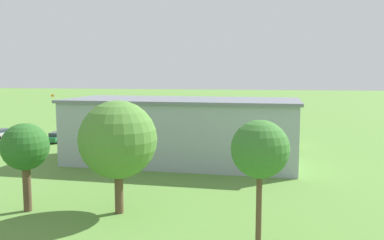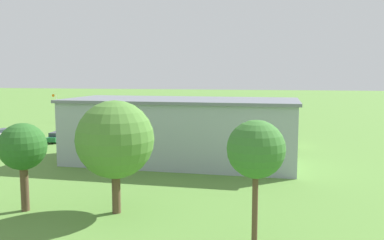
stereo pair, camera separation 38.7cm
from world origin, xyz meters
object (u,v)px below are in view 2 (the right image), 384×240
object	(u,v)px
car_silver	(2,133)
person_beside_truck	(142,137)
car_yellow	(96,138)
hangar	(181,131)
person_walking_on_apron	(114,140)
car_white	(19,136)
truck_box_grey	(287,136)
tree_at_field_edge	(23,148)
tree_behind_hangar_right	(115,140)
biplane	(192,110)
person_at_fence_line	(142,136)
person_watching_takeoff	(197,135)
windsock	(54,97)
person_by_parked_cars	(238,139)
car_green	(57,137)
tree_by_windsock	(256,150)

from	to	relation	value
car_silver	person_beside_truck	world-z (taller)	person_beside_truck
car_yellow	person_beside_truck	size ratio (longest dim) A/B	2.65
hangar	car_silver	world-z (taller)	hangar
car_yellow	person_walking_on_apron	world-z (taller)	car_yellow
car_white	truck_box_grey	bearing A→B (deg)	-175.24
tree_at_field_edge	tree_behind_hangar_right	xyz separation A→B (m)	(-7.24, -0.95, 0.70)
person_beside_truck	car_yellow	bearing A→B (deg)	20.59
hangar	biplane	distance (m)	32.07
person_at_fence_line	car_yellow	bearing A→B (deg)	28.63
car_white	person_watching_takeoff	size ratio (longest dim) A/B	2.46
person_walking_on_apron	person_watching_takeoff	size ratio (longest dim) A/B	0.97
tree_behind_hangar_right	windsock	xyz separation A→B (m)	(36.24, -53.67, -0.20)
tree_behind_hangar_right	windsock	size ratio (longest dim) A/B	1.39
biplane	tree_behind_hangar_right	distance (m)	50.65
biplane	tree_at_field_edge	distance (m)	51.50
truck_box_grey	tree_at_field_edge	xyz separation A→B (m)	(21.32, 33.33, 3.50)
person_walking_on_apron	hangar	bearing A→B (deg)	142.68
truck_box_grey	biplane	bearing A→B (deg)	-44.80
car_silver	person_beside_truck	bearing A→B (deg)	-178.77
car_white	person_by_parked_cars	xyz separation A→B (m)	(-34.89, -4.02, -0.10)
person_beside_truck	person_watching_takeoff	xyz separation A→B (m)	(-8.09, -4.16, 0.07)
hangar	biplane	size ratio (longest dim) A/B	3.27
car_white	tree_at_field_edge	world-z (taller)	tree_at_field_edge
person_walking_on_apron	person_watching_takeoff	world-z (taller)	person_watching_takeoff
car_white	windsock	xyz separation A→B (m)	(8.04, -24.81, 4.69)
hangar	person_beside_truck	size ratio (longest dim) A/B	18.02
person_beside_truck	person_by_parked_cars	xyz separation A→B (m)	(-15.03, -1.21, -0.01)
truck_box_grey	car_yellow	bearing A→B (deg)	6.37
hangar	windsock	world-z (taller)	hangar
hangar	car_silver	distance (m)	36.16
biplane	car_green	distance (m)	27.77
windsock	car_yellow	bearing A→B (deg)	130.71
hangar	person_by_parked_cars	xyz separation A→B (m)	(-5.80, -14.12, -3.13)
person_by_parked_cars	tree_behind_hangar_right	world-z (taller)	tree_behind_hangar_right
person_beside_truck	person_by_parked_cars	distance (m)	15.08
hangar	person_by_parked_cars	size ratio (longest dim) A/B	18.15
person_by_parked_cars	person_at_fence_line	bearing A→B (deg)	0.95
car_yellow	tree_at_field_edge	bearing A→B (deg)	104.68
tree_at_field_edge	windsock	xyz separation A→B (m)	(29.00, -54.62, 0.50)
car_yellow	tree_at_field_edge	distance (m)	31.36
truck_box_grey	person_beside_truck	size ratio (longest dim) A/B	4.49
biplane	car_yellow	distance (m)	24.14
person_beside_truck	truck_box_grey	bearing A→B (deg)	-178.18
person_watching_takeoff	windsock	size ratio (longest dim) A/B	0.27
person_beside_truck	person_walking_on_apron	xyz separation A→B (m)	(3.43, 3.25, 0.04)
person_walking_on_apron	person_watching_takeoff	xyz separation A→B (m)	(-11.52, -7.42, 0.03)
car_white	tree_behind_hangar_right	size ratio (longest dim) A/B	0.47
truck_box_grey	person_watching_takeoff	bearing A→B (deg)	-13.54
tree_by_windsock	tree_behind_hangar_right	distance (m)	11.43
tree_by_windsock	tree_at_field_edge	xyz separation A→B (m)	(18.01, -2.89, -1.03)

